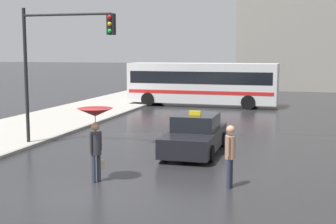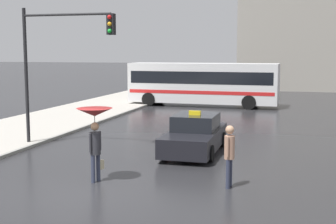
{
  "view_description": "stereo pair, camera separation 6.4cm",
  "coord_description": "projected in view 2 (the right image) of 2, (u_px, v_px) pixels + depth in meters",
  "views": [
    {
      "loc": [
        5.49,
        -11.09,
        3.83
      ],
      "look_at": [
        0.57,
        7.18,
        1.4
      ],
      "focal_mm": 50.0,
      "sensor_mm": 36.0,
      "label": 1
    },
    {
      "loc": [
        5.55,
        -11.08,
        3.83
      ],
      "look_at": [
        0.57,
        7.18,
        1.4
      ],
      "focal_mm": 50.0,
      "sensor_mm": 36.0,
      "label": 2
    }
  ],
  "objects": [
    {
      "name": "ground_plane",
      "position": [
        77.0,
        196.0,
        12.54
      ],
      "size": [
        300.0,
        300.0,
        0.0
      ],
      "primitive_type": "plane",
      "color": "#262628"
    },
    {
      "name": "taxi",
      "position": [
        195.0,
        135.0,
        17.92
      ],
      "size": [
        1.91,
        4.51,
        1.61
      ],
      "rotation": [
        0.0,
        0.0,
        3.14
      ],
      "color": "black",
      "rests_on": "ground_plane"
    },
    {
      "name": "city_bus",
      "position": [
        203.0,
        82.0,
        33.25
      ],
      "size": [
        10.6,
        2.9,
        3.05
      ],
      "rotation": [
        0.0,
        0.0,
        1.54
      ],
      "color": "silver",
      "rests_on": "ground_plane"
    },
    {
      "name": "pedestrian_with_umbrella",
      "position": [
        95.0,
        123.0,
        13.66
      ],
      "size": [
        1.05,
        1.05,
        2.21
      ],
      "rotation": [
        0.0,
        0.0,
        1.22
      ],
      "color": "#2D3347",
      "rests_on": "ground_plane"
    },
    {
      "name": "pedestrian_man",
      "position": [
        229.0,
        151.0,
        13.16
      ],
      "size": [
        0.33,
        0.45,
        1.79
      ],
      "rotation": [
        0.0,
        0.0,
        -1.71
      ],
      "color": "#2D3347",
      "rests_on": "ground_plane"
    },
    {
      "name": "traffic_light",
      "position": [
        60.0,
        50.0,
        18.52
      ],
      "size": [
        3.96,
        0.38,
        5.59
      ],
      "color": "black",
      "rests_on": "ground_plane"
    }
  ]
}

